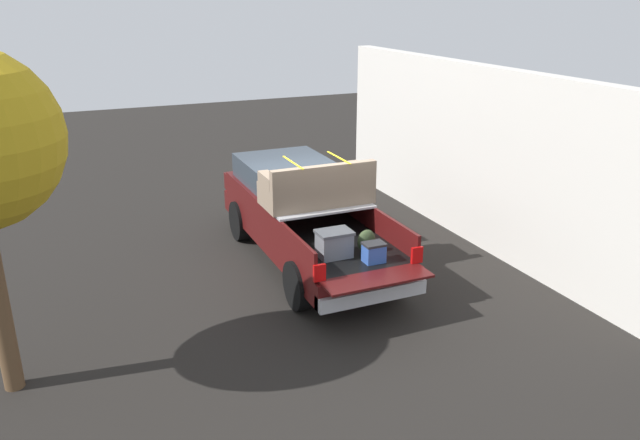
% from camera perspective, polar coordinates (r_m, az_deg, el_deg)
% --- Properties ---
extents(ground_plane, '(40.00, 40.00, 0.00)m').
position_cam_1_polar(ground_plane, '(12.65, -1.08, -3.83)').
color(ground_plane, black).
extents(pickup_truck, '(6.05, 2.06, 2.23)m').
position_cam_1_polar(pickup_truck, '(12.59, -1.72, 0.80)').
color(pickup_truck, '#470F0F').
rests_on(pickup_truck, ground_plane).
extents(building_facade, '(10.49, 0.36, 3.75)m').
position_cam_1_polar(building_facade, '(13.84, 13.85, 5.91)').
color(building_facade, silver).
rests_on(building_facade, ground_plane).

